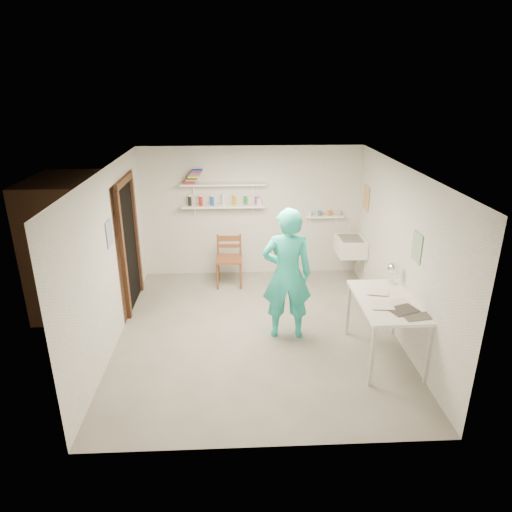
{
  "coord_description": "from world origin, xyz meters",
  "views": [
    {
      "loc": [
        -0.31,
        -5.85,
        3.48
      ],
      "look_at": [
        0.0,
        0.4,
        1.05
      ],
      "focal_mm": 32.0,
      "sensor_mm": 36.0,
      "label": 1
    }
  ],
  "objects_px": {
    "wooden_chair": "(229,259)",
    "man": "(287,274)",
    "work_table": "(385,329)",
    "wall_clock": "(285,247)",
    "desk_lamp": "(393,268)",
    "belfast_sink": "(350,246)"
  },
  "relations": [
    {
      "from": "belfast_sink",
      "to": "wall_clock",
      "type": "xyz_separation_m",
      "value": [
        -1.35,
        -1.56,
        0.58
      ]
    },
    {
      "from": "work_table",
      "to": "desk_lamp",
      "type": "distance_m",
      "value": 0.85
    },
    {
      "from": "wooden_chair",
      "to": "man",
      "type": "bearing_deg",
      "value": -63.68
    },
    {
      "from": "belfast_sink",
      "to": "desk_lamp",
      "type": "xyz_separation_m",
      "value": [
        0.1,
        -1.9,
        0.37
      ]
    },
    {
      "from": "belfast_sink",
      "to": "desk_lamp",
      "type": "bearing_deg",
      "value": -86.99
    },
    {
      "from": "man",
      "to": "desk_lamp",
      "type": "xyz_separation_m",
      "value": [
        1.44,
        -0.12,
        0.11
      ]
    },
    {
      "from": "wall_clock",
      "to": "desk_lamp",
      "type": "xyz_separation_m",
      "value": [
        1.45,
        -0.34,
        -0.21
      ]
    },
    {
      "from": "belfast_sink",
      "to": "wall_clock",
      "type": "distance_m",
      "value": 2.14
    },
    {
      "from": "belfast_sink",
      "to": "wooden_chair",
      "type": "bearing_deg",
      "value": -179.65
    },
    {
      "from": "belfast_sink",
      "to": "man",
      "type": "distance_m",
      "value": 2.25
    },
    {
      "from": "man",
      "to": "wall_clock",
      "type": "distance_m",
      "value": 0.39
    },
    {
      "from": "wooden_chair",
      "to": "belfast_sink",
      "type": "bearing_deg",
      "value": 1.73
    },
    {
      "from": "belfast_sink",
      "to": "wooden_chair",
      "type": "height_order",
      "value": "wooden_chair"
    },
    {
      "from": "belfast_sink",
      "to": "wooden_chair",
      "type": "xyz_separation_m",
      "value": [
        -2.17,
        -0.01,
        -0.2
      ]
    },
    {
      "from": "work_table",
      "to": "desk_lamp",
      "type": "relative_size",
      "value": 8.0
    },
    {
      "from": "belfast_sink",
      "to": "work_table",
      "type": "height_order",
      "value": "belfast_sink"
    },
    {
      "from": "wall_clock",
      "to": "work_table",
      "type": "relative_size",
      "value": 0.27
    },
    {
      "from": "belfast_sink",
      "to": "man",
      "type": "relative_size",
      "value": 0.31
    },
    {
      "from": "wooden_chair",
      "to": "desk_lamp",
      "type": "bearing_deg",
      "value": -38.45
    },
    {
      "from": "wooden_chair",
      "to": "work_table",
      "type": "distance_m",
      "value": 3.16
    },
    {
      "from": "belfast_sink",
      "to": "man",
      "type": "bearing_deg",
      "value": -127.03
    },
    {
      "from": "man",
      "to": "wall_clock",
      "type": "relative_size",
      "value": 5.56
    }
  ]
}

